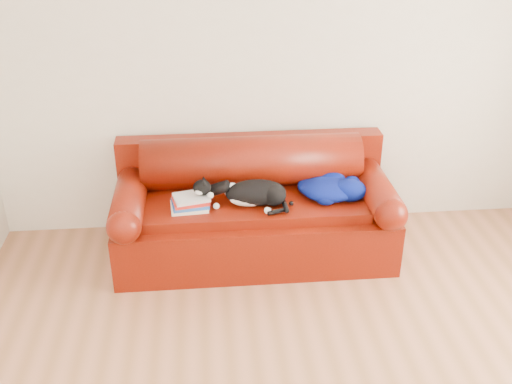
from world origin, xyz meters
The scene contains 6 objects.
room_shell centered at (0.12, 0.02, 1.67)m, with size 4.52×4.02×2.61m.
sofa_base centered at (-0.22, 1.49, 0.24)m, with size 2.10×0.90×0.50m.
sofa_back centered at (-0.22, 1.74, 0.54)m, with size 2.10×1.01×0.88m.
book_stack centered at (-0.70, 1.36, 0.55)m, with size 0.28×0.24×0.10m.
cat centered at (-0.23, 1.38, 0.59)m, with size 0.60×0.40×0.23m.
blanket centered at (0.36, 1.46, 0.57)m, with size 0.51×0.42×0.16m.
Camera 1 is at (-0.58, -2.50, 2.63)m, focal length 42.00 mm.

